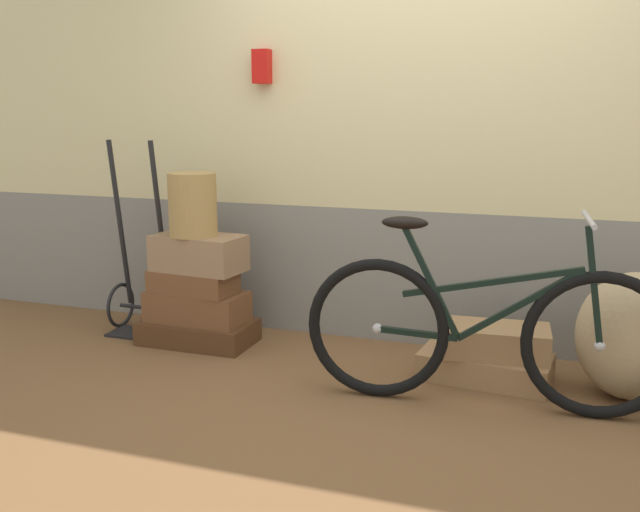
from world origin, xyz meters
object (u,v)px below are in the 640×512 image
wicker_basket (193,205)px  bicycle (483,332)px  suitcase_5 (496,341)px  suitcase_2 (193,282)px  suitcase_3 (199,253)px  burlap_sack (634,337)px  luggage_trolley (142,288)px  suitcase_1 (197,307)px  suitcase_0 (198,332)px  suitcase_4 (485,367)px

wicker_basket → bicycle: size_ratio=0.22×
bicycle → suitcase_5: bearing=85.1°
suitcase_2 → suitcase_3: (0.03, 0.02, 0.17)m
suitcase_5 → wicker_basket: bearing=174.6°
suitcase_5 → burlap_sack: 0.66m
luggage_trolley → burlap_sack: bearing=-3.2°
wicker_basket → luggage_trolley: (-0.46, 0.13, -0.57)m
suitcase_1 → wicker_basket: bearing=-74.9°
burlap_sack → luggage_trolley: bearing=176.8°
suitcase_0 → suitcase_5: 1.78m
suitcase_5 → bicycle: bearing=-99.7°
suitcase_0 → suitcase_2: size_ratio=1.33×
suitcase_2 → suitcase_3: 0.18m
suitcase_5 → suitcase_0: bearing=173.8°
suitcase_4 → burlap_sack: bearing=4.0°
suitcase_4 → suitcase_0: bearing=-175.9°
suitcase_1 → suitcase_2: bearing=-122.9°
suitcase_3 → luggage_trolley: size_ratio=0.44×
suitcase_0 → luggage_trolley: luggage_trolley is taller
suitcase_3 → suitcase_4: size_ratio=0.80×
suitcase_0 → suitcase_1: (0.00, -0.01, 0.16)m
suitcase_0 → suitcase_1: 0.16m
suitcase_4 → luggage_trolley: size_ratio=0.55×
wicker_basket → luggage_trolley: size_ratio=0.30×
suitcase_0 → burlap_sack: burlap_sack is taller
suitcase_3 → wicker_basket: bearing=-123.1°
suitcase_1 → luggage_trolley: size_ratio=0.49×
suitcase_4 → bicycle: 0.47m
luggage_trolley → suitcase_2: bearing=-16.1°
suitcase_0 → suitcase_2: 0.32m
suitcase_3 → suitcase_4: bearing=4.0°
suitcase_0 → bicycle: bicycle is taller
burlap_sack → bicycle: size_ratio=0.37×
suitcase_2 → suitcase_5: 1.79m
burlap_sack → bicycle: bearing=-153.4°
luggage_trolley → wicker_basket: bearing=-15.6°
burlap_sack → suitcase_2: bearing=179.2°
suitcase_5 → luggage_trolley: size_ratio=0.44×
suitcase_3 → suitcase_5: size_ratio=1.00×
suitcase_1 → suitcase_2: (-0.01, -0.02, 0.16)m
suitcase_0 → burlap_sack: (2.42, -0.06, 0.25)m
suitcase_3 → suitcase_4: (1.70, -0.04, -0.49)m
suitcase_5 → burlap_sack: (0.65, -0.01, 0.10)m
suitcase_0 → suitcase_2: (-0.01, -0.02, 0.32)m
suitcase_3 → suitcase_5: bearing=3.9°
luggage_trolley → burlap_sack: (2.87, -0.16, 0.03)m
wicker_basket → burlap_sack: size_ratio=0.58×
suitcase_5 → suitcase_3: bearing=173.9°
suitcase_0 → suitcase_4: 1.72m
suitcase_0 → suitcase_5: size_ratio=1.26×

